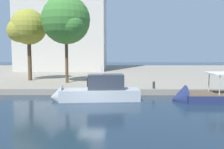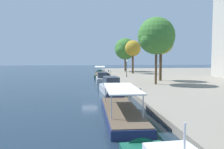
{
  "view_description": "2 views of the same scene",
  "coord_description": "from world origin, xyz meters",
  "px_view_note": "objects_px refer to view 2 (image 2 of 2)",
  "views": [
    {
      "loc": [
        2.04,
        -20.39,
        4.8
      ],
      "look_at": [
        1.81,
        3.59,
        2.63
      ],
      "focal_mm": 37.02,
      "sensor_mm": 36.0,
      "label": 1
    },
    {
      "loc": [
        38.96,
        -0.72,
        5.99
      ],
      "look_at": [
        3.76,
        3.15,
        3.21
      ],
      "focal_mm": 39.49,
      "sensor_mm": 36.0,
      "label": 2
    }
  ],
  "objects_px": {
    "mooring_bollard_0": "(140,91)",
    "lamp_post": "(127,66)",
    "tour_boat_0": "(100,75)",
    "tree_2": "(156,37)",
    "motor_yacht_2": "(110,88)",
    "motor_yacht_1": "(102,79)",
    "tree_5": "(133,49)",
    "tour_boat_3": "(120,111)",
    "mooring_bollard_1": "(109,71)",
    "tree_3": "(160,42)",
    "tree_4": "(125,49)"
  },
  "relations": [
    {
      "from": "motor_yacht_1",
      "to": "tree_5",
      "type": "distance_m",
      "value": 19.64
    },
    {
      "from": "mooring_bollard_1",
      "to": "tree_3",
      "type": "relative_size",
      "value": 0.06
    },
    {
      "from": "tree_5",
      "to": "tour_boat_3",
      "type": "bearing_deg",
      "value": -12.77
    },
    {
      "from": "motor_yacht_2",
      "to": "lamp_post",
      "type": "xyz_separation_m",
      "value": [
        -20.6,
        6.23,
        2.49
      ]
    },
    {
      "from": "motor_yacht_2",
      "to": "lamp_post",
      "type": "height_order",
      "value": "lamp_post"
    },
    {
      "from": "tour_boat_0",
      "to": "tree_2",
      "type": "bearing_deg",
      "value": -159.41
    },
    {
      "from": "tree_4",
      "to": "tree_3",
      "type": "bearing_deg",
      "value": 5.12
    },
    {
      "from": "mooring_bollard_0",
      "to": "tree_2",
      "type": "distance_m",
      "value": 14.99
    },
    {
      "from": "motor_yacht_1",
      "to": "motor_yacht_2",
      "type": "height_order",
      "value": "motor_yacht_2"
    },
    {
      "from": "motor_yacht_1",
      "to": "tree_4",
      "type": "relative_size",
      "value": 0.82
    },
    {
      "from": "motor_yacht_2",
      "to": "tour_boat_0",
      "type": "bearing_deg",
      "value": -4.95
    },
    {
      "from": "mooring_bollard_1",
      "to": "tree_5",
      "type": "xyz_separation_m",
      "value": [
        6.78,
        6.57,
        6.8
      ]
    },
    {
      "from": "tour_boat_0",
      "to": "tree_3",
      "type": "height_order",
      "value": "tree_3"
    },
    {
      "from": "motor_yacht_2",
      "to": "tree_5",
      "type": "bearing_deg",
      "value": -21.83
    },
    {
      "from": "tour_boat_0",
      "to": "tree_4",
      "type": "bearing_deg",
      "value": -42.74
    },
    {
      "from": "tree_3",
      "to": "tree_4",
      "type": "bearing_deg",
      "value": -174.88
    },
    {
      "from": "tree_2",
      "to": "tree_4",
      "type": "bearing_deg",
      "value": 179.71
    },
    {
      "from": "tree_2",
      "to": "tree_5",
      "type": "distance_m",
      "value": 27.28
    },
    {
      "from": "tour_boat_0",
      "to": "tour_boat_3",
      "type": "distance_m",
      "value": 46.93
    },
    {
      "from": "tour_boat_3",
      "to": "tree_2",
      "type": "distance_m",
      "value": 23.16
    },
    {
      "from": "motor_yacht_1",
      "to": "tree_4",
      "type": "xyz_separation_m",
      "value": [
        -23.89,
        9.11,
        7.49
      ]
    },
    {
      "from": "tree_2",
      "to": "tree_3",
      "type": "xyz_separation_m",
      "value": [
        -6.35,
        2.83,
        -0.6
      ]
    },
    {
      "from": "mooring_bollard_1",
      "to": "tree_5",
      "type": "bearing_deg",
      "value": 44.08
    },
    {
      "from": "motor_yacht_1",
      "to": "tree_3",
      "type": "relative_size",
      "value": 0.82
    },
    {
      "from": "tour_boat_0",
      "to": "motor_yacht_1",
      "type": "height_order",
      "value": "motor_yacht_1"
    },
    {
      "from": "tour_boat_0",
      "to": "mooring_bollard_0",
      "type": "relative_size",
      "value": 16.24
    },
    {
      "from": "tree_2",
      "to": "tree_3",
      "type": "relative_size",
      "value": 1.12
    },
    {
      "from": "tour_boat_0",
      "to": "tree_3",
      "type": "relative_size",
      "value": 1.29
    },
    {
      "from": "mooring_bollard_1",
      "to": "lamp_post",
      "type": "distance_m",
      "value": 18.45
    },
    {
      "from": "tree_5",
      "to": "tree_3",
      "type": "bearing_deg",
      "value": 4.37
    },
    {
      "from": "tree_2",
      "to": "mooring_bollard_0",
      "type": "bearing_deg",
      "value": -25.39
    },
    {
      "from": "lamp_post",
      "to": "tree_5",
      "type": "xyz_separation_m",
      "value": [
        -11.34,
        3.86,
        4.61
      ]
    },
    {
      "from": "mooring_bollard_0",
      "to": "tree_5",
      "type": "xyz_separation_m",
      "value": [
        -38.58,
        6.64,
        6.7
      ]
    },
    {
      "from": "tree_3",
      "to": "tour_boat_3",
      "type": "bearing_deg",
      "value": -25.35
    },
    {
      "from": "motor_yacht_1",
      "to": "motor_yacht_2",
      "type": "xyz_separation_m",
      "value": [
        16.81,
        0.09,
        0.2
      ]
    },
    {
      "from": "tour_boat_0",
      "to": "lamp_post",
      "type": "height_order",
      "value": "lamp_post"
    },
    {
      "from": "mooring_bollard_0",
      "to": "lamp_post",
      "type": "height_order",
      "value": "lamp_post"
    },
    {
      "from": "motor_yacht_2",
      "to": "tree_3",
      "type": "distance_m",
      "value": 17.95
    },
    {
      "from": "tour_boat_0",
      "to": "mooring_bollard_0",
      "type": "height_order",
      "value": "tour_boat_0"
    },
    {
      "from": "mooring_bollard_1",
      "to": "tree_3",
      "type": "height_order",
      "value": "tree_3"
    },
    {
      "from": "motor_yacht_2",
      "to": "tree_2",
      "type": "height_order",
      "value": "tree_2"
    },
    {
      "from": "tree_2",
      "to": "motor_yacht_2",
      "type": "bearing_deg",
      "value": -61.87
    },
    {
      "from": "mooring_bollard_0",
      "to": "mooring_bollard_1",
      "type": "height_order",
      "value": "mooring_bollard_0"
    },
    {
      "from": "mooring_bollard_1",
      "to": "lamp_post",
      "type": "bearing_deg",
      "value": 8.5
    },
    {
      "from": "motor_yacht_2",
      "to": "tree_5",
      "type": "distance_m",
      "value": 34.24
    },
    {
      "from": "tour_boat_0",
      "to": "lamp_post",
      "type": "xyz_separation_m",
      "value": [
        11.83,
        5.86,
        2.94
      ]
    },
    {
      "from": "mooring_bollard_1",
      "to": "tree_5",
      "type": "height_order",
      "value": "tree_5"
    },
    {
      "from": "mooring_bollard_0",
      "to": "tree_3",
      "type": "height_order",
      "value": "tree_3"
    },
    {
      "from": "mooring_bollard_0",
      "to": "tree_3",
      "type": "distance_m",
      "value": 20.94
    },
    {
      "from": "tree_4",
      "to": "tour_boat_3",
      "type": "bearing_deg",
      "value": -9.73
    }
  ]
}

